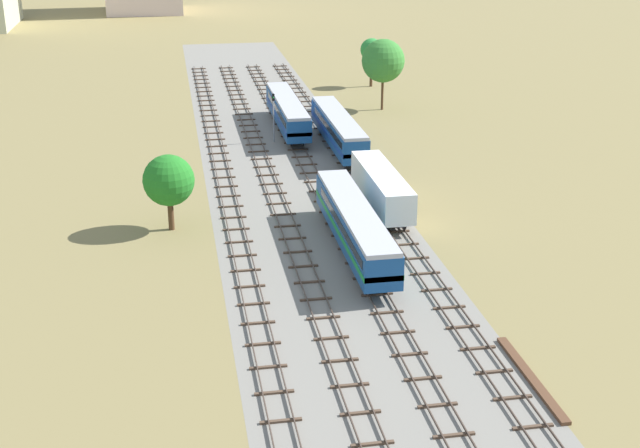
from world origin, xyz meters
name	(u,v)px	position (x,y,z in m)	size (l,w,h in m)	color
ground_plane	(293,182)	(0.00, 56.00, 0.00)	(480.00, 480.00, 0.00)	olive
ballast_bed	(293,182)	(0.00, 56.00, 0.00)	(17.77, 176.00, 0.01)	gray
track_far_left	(225,181)	(-6.89, 57.00, 0.14)	(2.40, 126.00, 0.29)	#47382D
track_left	(269,179)	(-2.30, 57.00, 0.14)	(2.40, 126.00, 0.29)	#47382D
track_centre_left	(313,177)	(2.30, 57.00, 0.14)	(2.40, 126.00, 0.29)	#47382D
track_centre	(356,174)	(6.89, 57.00, 0.14)	(2.40, 126.00, 0.29)	#47382D
diesel_railcar_centre_left_nearest	(355,224)	(2.30, 36.52, 2.60)	(2.96, 20.50, 3.80)	#194C8C
freight_boxcar_centre_near	(382,186)	(6.89, 45.99, 2.45)	(2.87, 14.00, 3.60)	white
diesel_railcar_centre_mid	(338,128)	(6.89, 66.81, 2.60)	(2.96, 20.50, 3.80)	#194C8C
diesel_railcar_centre_left_midfar	(287,111)	(2.30, 76.14, 2.60)	(2.96, 20.50, 3.80)	#194C8C
signal_post_nearest	(273,111)	(0.00, 71.50, 3.73)	(0.28, 0.47, 5.93)	gray
lineside_tree_0	(383,61)	(16.62, 85.17, 6.67)	(5.80, 5.80, 9.58)	#4C331E
lineside_tree_1	(169,181)	(-12.48, 44.66, 4.54)	(4.50, 4.50, 6.82)	#4C331E
lineside_tree_2	(372,50)	(18.56, 100.12, 5.52)	(3.42, 3.42, 7.31)	#4C331E
spare_rail_bundle	(531,378)	(8.82, 15.35, 0.12)	(0.60, 10.00, 0.24)	brown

